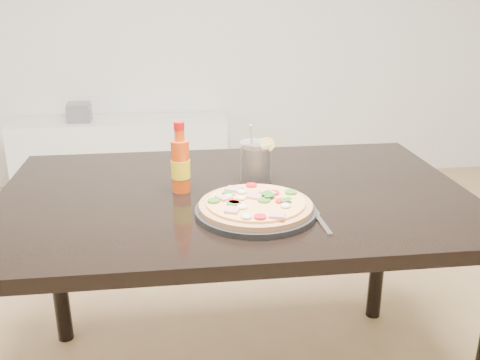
{
  "coord_description": "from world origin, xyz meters",
  "views": [
    {
      "loc": [
        -0.44,
        -1.46,
        1.33
      ],
      "look_at": [
        -0.27,
        -0.09,
        0.83
      ],
      "focal_mm": 40.0,
      "sensor_mm": 36.0,
      "label": 1
    }
  ],
  "objects": [
    {
      "name": "plate",
      "position": [
        -0.23,
        -0.15,
        0.76
      ],
      "size": [
        0.33,
        0.33,
        0.02
      ],
      "primitive_type": "cylinder",
      "color": "black",
      "rests_on": "dining_table"
    },
    {
      "name": "cd_stack",
      "position": [
        -1.05,
        2.05,
        0.56
      ],
      "size": [
        0.14,
        0.12,
        0.13
      ],
      "color": "slate",
      "rests_on": "media_console"
    },
    {
      "name": "pizza",
      "position": [
        -0.23,
        -0.14,
        0.78
      ],
      "size": [
        0.31,
        0.31,
        0.03
      ],
      "color": "tan",
      "rests_on": "plate"
    },
    {
      "name": "media_console",
      "position": [
        -0.8,
        2.07,
        0.25
      ],
      "size": [
        1.4,
        0.34,
        0.5
      ],
      "primitive_type": "cube",
      "color": "white",
      "rests_on": "ground"
    },
    {
      "name": "hot_sauce_bottle",
      "position": [
        -0.43,
        0.05,
        0.83
      ],
      "size": [
        0.06,
        0.06,
        0.21
      ],
      "rotation": [
        0.0,
        0.0,
        0.07
      ],
      "color": "#E1470D",
      "rests_on": "dining_table"
    },
    {
      "name": "dining_table",
      "position": [
        -0.27,
        0.03,
        0.67
      ],
      "size": [
        1.4,
        0.9,
        0.75
      ],
      "color": "black",
      "rests_on": "ground"
    },
    {
      "name": "cola_cup",
      "position": [
        -0.19,
        0.11,
        0.81
      ],
      "size": [
        0.1,
        0.1,
        0.19
      ],
      "rotation": [
        0.0,
        0.0,
        0.1
      ],
      "color": "black",
      "rests_on": "dining_table"
    },
    {
      "name": "fork",
      "position": [
        -0.07,
        -0.2,
        0.75
      ],
      "size": [
        0.03,
        0.19,
        0.0
      ],
      "rotation": [
        0.0,
        0.0,
        0.03
      ],
      "color": "silver",
      "rests_on": "dining_table"
    }
  ]
}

